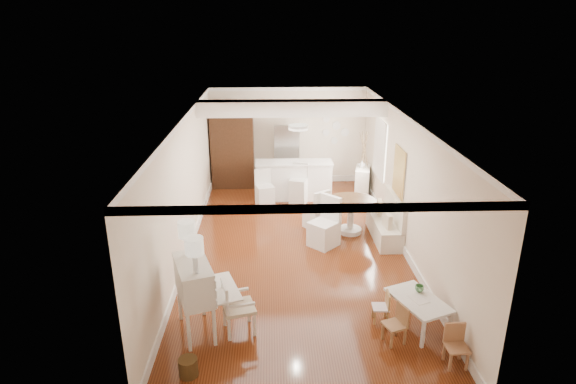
{
  "coord_description": "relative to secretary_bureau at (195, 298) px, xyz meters",
  "views": [
    {
      "loc": [
        -0.51,
        -9.18,
        4.65
      ],
      "look_at": [
        -0.16,
        0.3,
        1.2
      ],
      "focal_mm": 30.0,
      "sensor_mm": 36.0,
      "label": 1
    }
  ],
  "objects": [
    {
      "name": "branch_vase",
      "position": [
        3.67,
        6.09,
        0.28
      ],
      "size": [
        0.22,
        0.22,
        0.19
      ],
      "primitive_type": "imported",
      "rotation": [
        0.0,
        0.0,
        0.28
      ],
      "color": "silver",
      "rests_on": "sideboard"
    },
    {
      "name": "bar_stool_left",
      "position": [
        1.02,
        5.04,
        -0.08
      ],
      "size": [
        0.52,
        0.52,
        1.04
      ],
      "primitive_type": "cube",
      "rotation": [
        0.0,
        0.0,
        0.29
      ],
      "color": "silver",
      "rests_on": "ground"
    },
    {
      "name": "fridge",
      "position": [
        2.0,
        6.93,
        0.29
      ],
      "size": [
        0.75,
        0.65,
        1.8
      ],
      "primitive_type": "imported",
      "color": "silver",
      "rests_on": "ground"
    },
    {
      "name": "slip_chair_far",
      "position": [
        2.22,
        3.9,
        -0.13
      ],
      "size": [
        0.64,
        0.65,
        0.95
      ],
      "primitive_type": "cube",
      "rotation": [
        0.0,
        0.0,
        -2.53
      ],
      "color": "white",
      "rests_on": "ground"
    },
    {
      "name": "kids_chair_a",
      "position": [
        3.02,
        -0.37,
        -0.29
      ],
      "size": [
        0.39,
        0.39,
        0.62
      ],
      "primitive_type": "cube",
      "rotation": [
        0.0,
        0.0,
        -1.22
      ],
      "color": "#9E7048",
      "rests_on": "ground"
    },
    {
      "name": "pencil_cup",
      "position": [
        3.54,
        0.22,
        -0.04
      ],
      "size": [
        0.16,
        0.16,
        0.11
      ],
      "primitive_type": "imported",
      "rotation": [
        0.0,
        0.0,
        -0.15
      ],
      "color": "#56945F",
      "rests_on": "kids_table"
    },
    {
      "name": "sideboard",
      "position": [
        3.7,
        6.05,
        -0.21
      ],
      "size": [
        0.55,
        0.89,
        0.79
      ],
      "primitive_type": "cube",
      "rotation": [
        0.0,
        0.0,
        -0.23
      ],
      "color": "white",
      "rests_on": "ground"
    },
    {
      "name": "room",
      "position": [
        1.74,
        3.1,
        1.38
      ],
      "size": [
        9.0,
        9.04,
        2.82
      ],
      "color": "brown",
      "rests_on": "ground"
    },
    {
      "name": "gustavian_armchair",
      "position": [
        0.66,
        0.0,
        -0.16
      ],
      "size": [
        0.62,
        0.62,
        0.89
      ],
      "primitive_type": "cube",
      "rotation": [
        0.0,
        0.0,
        1.83
      ],
      "color": "white",
      "rests_on": "ground"
    },
    {
      "name": "kids_table",
      "position": [
        3.47,
        0.0,
        -0.35
      ],
      "size": [
        0.94,
        1.17,
        0.51
      ],
      "primitive_type": "cube",
      "rotation": [
        0.0,
        0.0,
        0.39
      ],
      "color": "white",
      "rests_on": "ground"
    },
    {
      "name": "kids_chair_b",
      "position": [
        2.93,
        0.17,
        -0.34
      ],
      "size": [
        0.27,
        0.27,
        0.53
      ],
      "primitive_type": "cube",
      "rotation": [
        0.0,
        0.0,
        -1.62
      ],
      "color": "tan",
      "rests_on": "ground"
    },
    {
      "name": "secretary_bureau",
      "position": [
        0.0,
        0.0,
        0.0
      ],
      "size": [
        1.21,
        1.22,
        1.21
      ],
      "primitive_type": "cube",
      "rotation": [
        0.0,
        0.0,
        0.33
      ],
      "color": "white",
      "rests_on": "ground"
    },
    {
      "name": "breakfast_counter",
      "position": [
        1.8,
        5.88,
        -0.09
      ],
      "size": [
        2.05,
        0.65,
        1.03
      ],
      "primitive_type": "cube",
      "color": "white",
      "rests_on": "ground"
    },
    {
      "name": "kids_chair_c",
      "position": [
        3.76,
        -0.91,
        -0.29
      ],
      "size": [
        0.31,
        0.31,
        0.63
      ],
      "primitive_type": "cube",
      "rotation": [
        0.0,
        0.0,
        0.03
      ],
      "color": "#AA734D",
      "rests_on": "ground"
    },
    {
      "name": "banquette",
      "position": [
        3.69,
        3.28,
        -0.12
      ],
      "size": [
        0.52,
        1.6,
        0.98
      ],
      "primitive_type": "cube",
      "color": "silver",
      "rests_on": "ground"
    },
    {
      "name": "wicker_basket",
      "position": [
        0.02,
        -0.98,
        -0.47
      ],
      "size": [
        0.28,
        0.28,
        0.27
      ],
      "primitive_type": "cylinder",
      "rotation": [
        0.0,
        0.0,
        0.06
      ],
      "color": "#493216",
      "rests_on": "ground"
    },
    {
      "name": "dining_table",
      "position": [
        2.98,
        3.6,
        -0.21
      ],
      "size": [
        1.23,
        1.23,
        0.78
      ],
      "primitive_type": "cylinder",
      "rotation": [
        0.0,
        0.0,
        0.08
      ],
      "color": "#4E3119",
      "rests_on": "ground"
    },
    {
      "name": "slip_chair_near",
      "position": [
        2.3,
        2.95,
        -0.06
      ],
      "size": [
        0.75,
        0.75,
        1.09
      ],
      "primitive_type": "cube",
      "rotation": [
        0.0,
        0.0,
        -0.79
      ],
      "color": "white",
      "rests_on": "ground"
    },
    {
      "name": "pantry_cabinet",
      "position": [
        0.1,
        6.96,
        0.54
      ],
      "size": [
        1.2,
        0.6,
        2.3
      ],
      "primitive_type": "cube",
      "color": "#381E11",
      "rests_on": "ground"
    },
    {
      "name": "bar_stool_right",
      "position": [
        1.91,
        5.5,
        -0.07
      ],
      "size": [
        0.54,
        0.54,
        1.06
      ],
      "primitive_type": "cube",
      "rotation": [
        0.0,
        0.0,
        -0.33
      ],
      "color": "silver",
      "rests_on": "ground"
    }
  ]
}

